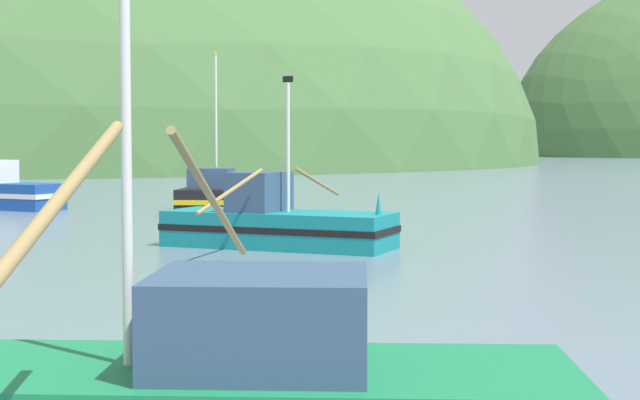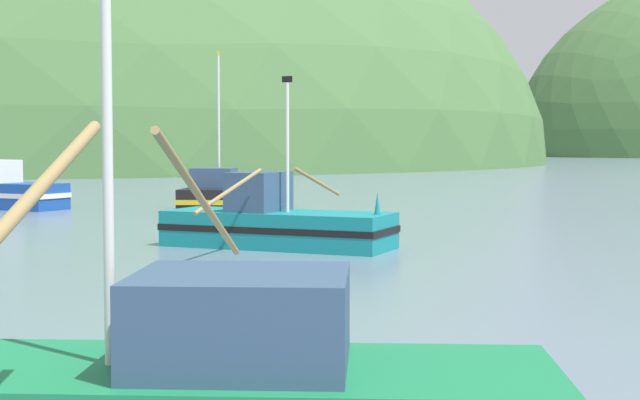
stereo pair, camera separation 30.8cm
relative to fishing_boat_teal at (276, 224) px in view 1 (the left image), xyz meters
name	(u,v)px [view 1 (the left image)]	position (x,y,z in m)	size (l,w,h in m)	color
fishing_boat_teal	(276,224)	(0.00, 0.00, 0.00)	(7.96, 9.71, 5.57)	#147F84
fishing_boat_green	(167,391)	(-1.13, -20.35, -0.12)	(9.82, 16.57, 5.35)	#197A47
fishing_boat_black	(214,196)	(-3.09, 15.52, 0.01)	(3.30, 7.54, 7.91)	black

